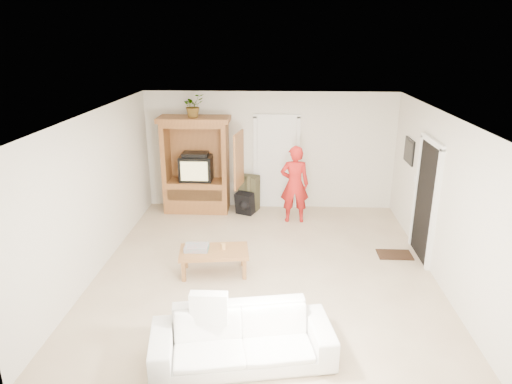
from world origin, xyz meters
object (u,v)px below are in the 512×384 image
Objects in this scene: man at (295,184)px; coffee_table at (214,253)px; armoire at (197,171)px; sofa at (242,338)px.

man is 2.73m from coffee_table.
armoire is at bearing 97.37° from coffee_table.
sofa is at bearing -74.54° from armoire.
armoire is 2.19m from man.
armoire reaches higher than sofa.
armoire reaches higher than coffee_table.
armoire is 3.02m from coffee_table.
man is (2.11, -0.55, -0.09)m from armoire.
coffee_table is (-1.36, -2.32, -0.46)m from man.
armoire is 5.20m from sofa.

